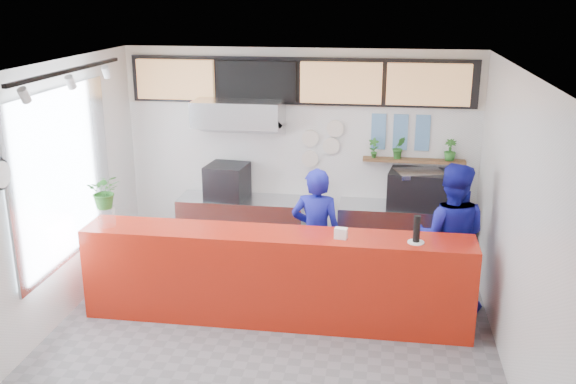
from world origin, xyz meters
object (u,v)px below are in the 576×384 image
Objects in this scene: service_counter at (276,277)px; espresso_machine at (418,189)px; panini_oven at (227,181)px; staff_right at (450,237)px; pepper_mill at (417,229)px; staff_center at (316,235)px.

espresso_machine reaches higher than service_counter.
service_counter is at bearing -54.27° from panini_oven.
pepper_mill is at bearing 66.44° from staff_right.
panini_oven is 0.32× the size of staff_center.
service_counter is 2.53m from espresso_machine.
panini_oven is 0.69× the size of espresso_machine.
staff_right is at bearing -176.51° from staff_center.
espresso_machine is at bearing -65.48° from staff_right.
pepper_mill reaches higher than service_counter.
service_counter is at bearing 61.77° from staff_center.
service_counter is 2.14m from staff_right.
staff_center is 5.71× the size of pepper_mill.
espresso_machine is 1.75m from staff_center.
espresso_machine is 1.23m from staff_right.
service_counter is at bearing 177.50° from pepper_mill.
espresso_machine is at bearing 6.60° from panini_oven.
espresso_machine is 0.43× the size of staff_right.
pepper_mill is (1.17, -0.71, 0.41)m from staff_center.
pepper_mill is (-0.44, -0.71, 0.35)m from staff_right.
staff_right is (0.34, -1.16, -0.24)m from espresso_machine.
staff_right is 0.91m from pepper_mill.
service_counter is at bearing -125.01° from espresso_machine.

